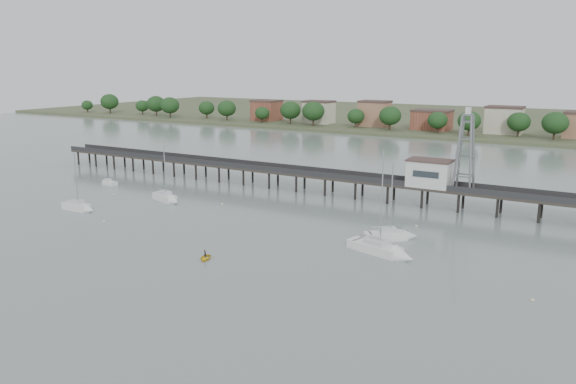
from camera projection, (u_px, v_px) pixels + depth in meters
name	position (u px, v px, depth m)	size (l,w,h in m)	color
ground_plane	(96.00, 282.00, 71.40)	(500.00, 500.00, 0.00)	slate
pier	(315.00, 175.00, 121.15)	(150.00, 5.00, 5.50)	#2D2823
pier_building	(429.00, 173.00, 108.26)	(8.40, 5.40, 5.30)	silver
lattice_tower	(465.00, 153.00, 104.10)	(3.20, 3.20, 15.50)	slate
sailboat_c	(395.00, 236.00, 88.71)	(7.55, 6.57, 12.92)	white
sailboat_b	(168.00, 199.00, 113.35)	(8.02, 4.49, 12.78)	white
sailboat_d	(387.00, 251.00, 81.21)	(10.37, 5.43, 16.28)	white
sailboat_a	(81.00, 207.00, 106.29)	(7.09, 2.18, 11.78)	white
white_tender	(110.00, 183.00, 129.40)	(4.04, 2.13, 1.50)	white
yellow_dinghy	(205.00, 259.00, 79.84)	(1.97, 0.57, 2.76)	yellow
dinghy_occupant	(205.00, 259.00, 79.84)	(0.42, 1.16, 0.28)	black
mooring_buoys	(251.00, 222.00, 98.29)	(85.24, 25.48, 0.39)	beige
far_shore	(486.00, 120.00, 273.02)	(500.00, 170.00, 10.40)	#475133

